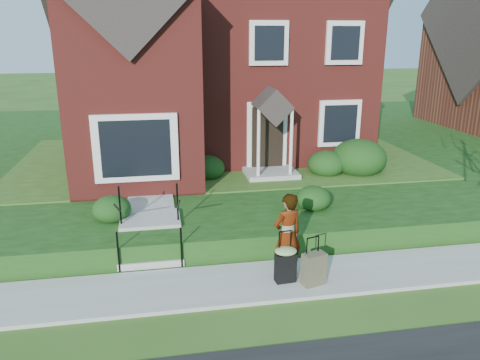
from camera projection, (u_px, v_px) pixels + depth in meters
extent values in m
plane|color=#2D5119|center=(276.00, 282.00, 9.55)|extent=(120.00, 120.00, 0.00)
cube|color=#9E9B93|center=(276.00, 280.00, 9.54)|extent=(60.00, 1.60, 0.08)
cube|color=#18380F|center=(303.00, 144.00, 20.38)|extent=(44.00, 20.00, 0.60)
cube|color=#9E9B93|center=(151.00, 185.00, 13.64)|extent=(1.20, 6.00, 0.06)
cube|color=maroon|center=(213.00, 77.00, 17.98)|extent=(10.00, 8.00, 5.40)
cube|color=maroon|center=(134.00, 93.00, 12.99)|extent=(3.60, 2.40, 5.40)
cube|color=silver|center=(136.00, 147.00, 12.30)|extent=(2.20, 0.30, 1.80)
cube|color=black|center=(267.00, 140.00, 14.85)|extent=(1.00, 0.12, 2.10)
cube|color=black|center=(340.00, 123.00, 15.13)|extent=(1.40, 0.10, 1.50)
cube|color=#9E9B93|center=(151.00, 263.00, 10.02)|extent=(1.40, 0.30, 0.15)
cube|color=#9E9B93|center=(151.00, 250.00, 10.26)|extent=(1.40, 0.30, 0.15)
cube|color=#9E9B93|center=(151.00, 238.00, 10.50)|extent=(1.40, 0.30, 0.15)
cube|color=#9E9B93|center=(150.00, 227.00, 10.74)|extent=(1.40, 0.30, 0.15)
cube|color=#9E9B93|center=(150.00, 218.00, 11.25)|extent=(1.40, 0.80, 0.15)
cylinder|color=black|center=(118.00, 252.00, 9.66)|extent=(0.04, 0.04, 0.90)
cylinder|color=black|center=(120.00, 205.00, 10.61)|extent=(0.04, 0.04, 0.90)
cylinder|color=black|center=(181.00, 247.00, 9.88)|extent=(0.04, 0.04, 0.90)
cylinder|color=black|center=(177.00, 202.00, 10.83)|extent=(0.04, 0.04, 0.90)
ellipsoid|color=#143810|center=(97.00, 169.00, 13.44)|extent=(1.53, 1.53, 1.07)
ellipsoid|color=#143810|center=(207.00, 165.00, 14.40)|extent=(1.11, 1.11, 0.78)
ellipsoid|color=#143810|center=(327.00, 161.00, 14.77)|extent=(1.20, 1.20, 0.84)
ellipsoid|color=#143810|center=(359.00, 154.00, 14.88)|extent=(1.73, 1.73, 1.21)
ellipsoid|color=#143810|center=(112.00, 206.00, 11.13)|extent=(0.92, 0.92, 0.64)
ellipsoid|color=#143810|center=(314.00, 196.00, 11.88)|extent=(0.90, 0.90, 0.63)
imported|color=#999999|center=(287.00, 235.00, 9.42)|extent=(0.75, 0.61, 1.77)
cube|color=black|center=(285.00, 268.00, 9.33)|extent=(0.42, 0.26, 0.61)
cylinder|color=black|center=(286.00, 233.00, 9.11)|extent=(0.24, 0.05, 0.03)
cylinder|color=black|center=(280.00, 244.00, 9.16)|extent=(0.02, 0.02, 0.45)
cylinder|color=black|center=(292.00, 243.00, 9.20)|extent=(0.02, 0.02, 0.45)
cylinder|color=black|center=(278.00, 280.00, 9.39)|extent=(0.05, 0.06, 0.06)
cylinder|color=black|center=(292.00, 279.00, 9.44)|extent=(0.05, 0.06, 0.06)
ellipsoid|color=#84B064|center=(286.00, 250.00, 9.22)|extent=(0.48, 0.41, 0.14)
cube|color=brown|center=(314.00, 269.00, 9.22)|extent=(0.51, 0.38, 0.66)
cylinder|color=black|center=(315.00, 239.00, 9.03)|extent=(0.27, 0.11, 0.03)
cylinder|color=black|center=(308.00, 247.00, 9.05)|extent=(0.02, 0.02, 0.32)
cylinder|color=black|center=(322.00, 246.00, 9.10)|extent=(0.02, 0.02, 0.32)
cylinder|color=black|center=(305.00, 283.00, 9.28)|extent=(0.06, 0.07, 0.06)
cylinder|color=black|center=(321.00, 282.00, 9.34)|extent=(0.06, 0.07, 0.06)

